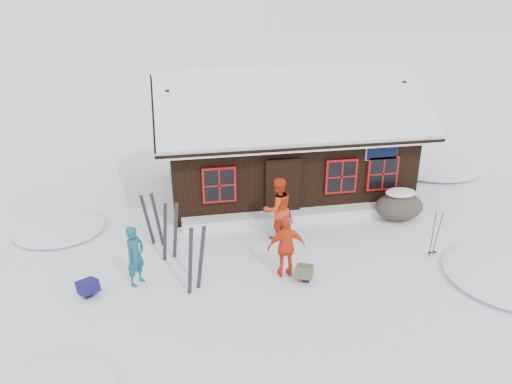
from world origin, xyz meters
The scene contains 15 objects.
ground centered at (0.00, 0.00, 0.00)m, with size 120.00×120.00×0.00m, color white.
mountain_hut centered at (1.50, 4.98, 1.58)m, with size 8.90×6.09×4.42m.
snow_drift centered at (1.50, 2.25, 0.17)m, with size 7.60×0.60×0.35m, color white.
snow_mounds centered at (1.65, 1.86, 0.00)m, with size 20.60×13.20×0.48m.
skier_teal centered at (-3.55, -0.45, 0.80)m, with size 0.58×0.38×1.59m, color #13515C.
skier_orange_left centered at (0.47, 1.29, 0.95)m, with size 0.92×0.72×1.90m, color red.
skier_orange_right centered at (0.22, -0.78, 0.83)m, with size 0.98×0.41×1.67m, color red.
skier_crouched centered at (0.72, 1.45, 0.54)m, with size 0.52×0.34×1.07m, color black.
boulder centered at (4.58, 1.80, 0.46)m, with size 1.56×1.17×0.91m.
ski_pair_left centered at (-2.10, -1.00, 0.84)m, with size 0.55×0.27×1.77m.
ski_pair_mid centered at (-3.14, 1.52, 0.78)m, with size 0.60×0.18×1.66m.
ski_pair_right centered at (-2.66, 0.64, 0.81)m, with size 0.53×0.15×1.73m.
ski_poles centered at (4.50, -0.53, 0.64)m, with size 0.24×0.12×1.36m.
backpack_blue centered at (-4.72, -0.72, 0.15)m, with size 0.42×0.56×0.30m, color #13114C.
backpack_olive centered at (0.64, -1.04, 0.15)m, with size 0.41×0.55×0.30m, color #4F4E38.
Camera 1 is at (-2.61, -11.56, 7.09)m, focal length 35.00 mm.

